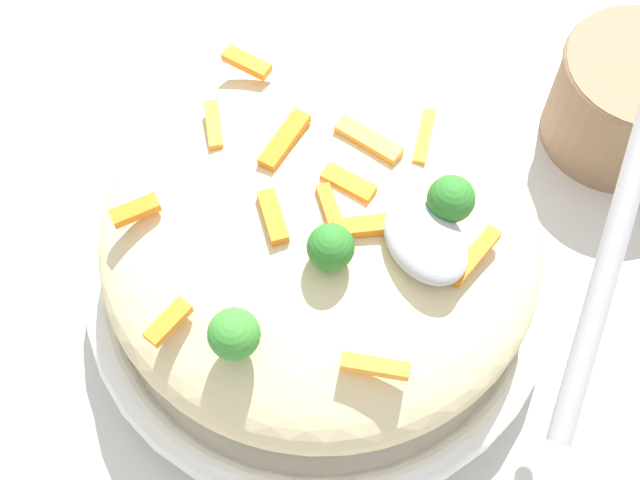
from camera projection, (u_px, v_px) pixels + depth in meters
ground_plane at (320, 292)px, 0.56m from camera, size 2.40×2.40×0.00m
serving_bowl at (320, 277)px, 0.54m from camera, size 0.30×0.30×0.04m
pasta_mound at (320, 235)px, 0.49m from camera, size 0.26×0.26×0.08m
carrot_piece_0 at (214, 125)px, 0.48m from camera, size 0.03×0.02×0.01m
carrot_piece_1 at (289, 138)px, 0.47m from camera, size 0.03×0.04×0.01m
carrot_piece_2 at (350, 185)px, 0.45m from camera, size 0.03×0.02×0.01m
carrot_piece_3 at (329, 215)px, 0.44m from camera, size 0.04×0.02×0.01m
carrot_piece_4 at (168, 322)px, 0.42m from camera, size 0.02×0.03×0.01m
carrot_piece_5 at (275, 221)px, 0.44m from camera, size 0.03×0.02×0.01m
carrot_piece_6 at (135, 210)px, 0.45m from camera, size 0.01×0.03×0.01m
carrot_piece_7 at (374, 226)px, 0.44m from camera, size 0.02×0.04×0.01m
carrot_piece_8 at (424, 138)px, 0.48m from camera, size 0.03×0.03×0.01m
carrot_piece_9 at (247, 63)px, 0.50m from camera, size 0.03×0.02×0.01m
carrot_piece_10 at (368, 140)px, 0.47m from camera, size 0.04×0.03×0.01m
carrot_piece_11 at (375, 366)px, 0.41m from camera, size 0.03×0.03×0.01m
carrot_piece_12 at (474, 256)px, 0.44m from camera, size 0.02×0.04×0.01m
broccoli_floret_0 at (331, 248)px, 0.42m from camera, size 0.03×0.03×0.03m
broccoli_floret_1 at (451, 200)px, 0.44m from camera, size 0.03×0.03×0.03m
broccoli_floret_2 at (234, 334)px, 0.40m from camera, size 0.03×0.03×0.03m
serving_spoon at (497, 242)px, 0.41m from camera, size 0.16×0.15×0.10m
companion_bowl at (630, 97)px, 0.58m from camera, size 0.11×0.11×0.08m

